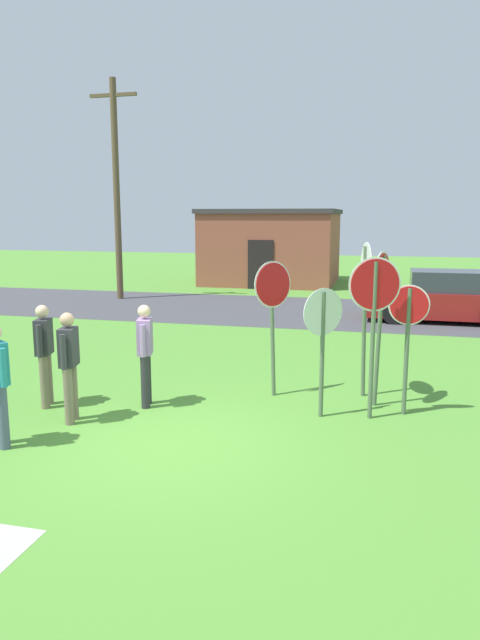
# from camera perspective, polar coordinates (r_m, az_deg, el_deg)

# --- Properties ---
(ground_plane) EXTENTS (80.00, 80.00, 0.00)m
(ground_plane) POSITION_cam_1_polar(r_m,az_deg,el_deg) (8.30, -7.56, -11.81)
(ground_plane) COLOR #518E33
(street_asphalt) EXTENTS (60.00, 6.40, 0.01)m
(street_asphalt) POSITION_cam_1_polar(r_m,az_deg,el_deg) (19.36, 5.28, 0.95)
(street_asphalt) COLOR #424247
(street_asphalt) RESTS_ON ground
(building_background) EXTENTS (6.05, 5.38, 3.40)m
(building_background) POSITION_cam_1_polar(r_m,az_deg,el_deg) (27.36, 3.18, 7.26)
(building_background) COLOR brown
(building_background) RESTS_ON ground
(utility_pole) EXTENTS (1.80, 0.24, 7.98)m
(utility_pole) POSITION_cam_1_polar(r_m,az_deg,el_deg) (22.38, -12.06, 12.72)
(utility_pole) COLOR brown
(utility_pole) RESTS_ON ground
(parked_car_on_street) EXTENTS (4.30, 2.02, 1.51)m
(parked_car_on_street) POSITION_cam_1_polar(r_m,az_deg,el_deg) (18.30, 19.27, 2.05)
(parked_car_on_street) COLOR maroon
(parked_car_on_street) RESTS_ON ground
(stop_sign_low_front) EXTENTS (0.54, 0.65, 2.35)m
(stop_sign_low_front) POSITION_cam_1_polar(r_m,az_deg,el_deg) (9.94, 3.24, 1.60)
(stop_sign_low_front) COLOR #51664C
(stop_sign_low_front) RESTS_ON ground
(stop_sign_leaning_left) EXTENTS (0.27, 0.78, 2.55)m
(stop_sign_leaning_left) POSITION_cam_1_polar(r_m,az_deg,el_deg) (9.58, 13.66, 1.87)
(stop_sign_leaning_left) COLOR #51664C
(stop_sign_leaning_left) RESTS_ON ground
(stop_sign_center_cluster) EXTENTS (0.76, 0.34, 2.50)m
(stop_sign_center_cluster) POSITION_cam_1_polar(r_m,az_deg,el_deg) (8.94, 13.04, 1.12)
(stop_sign_center_cluster) COLOR #51664C
(stop_sign_center_cluster) RESTS_ON ground
(stop_sign_nearest) EXTENTS (0.62, 0.08, 2.06)m
(stop_sign_nearest) POSITION_cam_1_polar(r_m,az_deg,el_deg) (9.32, 16.18, -0.85)
(stop_sign_nearest) COLOR #51664C
(stop_sign_nearest) RESTS_ON ground
(stop_sign_rear_right) EXTENTS (0.54, 0.51, 2.03)m
(stop_sign_rear_right) POSITION_cam_1_polar(r_m,az_deg,el_deg) (8.94, 8.13, -1.01)
(stop_sign_rear_right) COLOR #51664C
(stop_sign_rear_right) RESTS_ON ground
(stop_sign_leaning_right) EXTENTS (0.23, 0.81, 2.67)m
(stop_sign_leaning_right) POSITION_cam_1_polar(r_m,az_deg,el_deg) (10.05, 12.25, 2.81)
(stop_sign_leaning_right) COLOR #51664C
(stop_sign_leaning_right) RESTS_ON ground
(person_with_sunhat) EXTENTS (0.31, 0.55, 1.69)m
(person_with_sunhat) POSITION_cam_1_polar(r_m,az_deg,el_deg) (9.95, -18.69, -2.81)
(person_with_sunhat) COLOR #7A6B56
(person_with_sunhat) RESTS_ON ground
(person_on_left) EXTENTS (0.31, 0.55, 1.69)m
(person_on_left) POSITION_cam_1_polar(r_m,az_deg,el_deg) (9.56, -9.31, -2.90)
(person_on_left) COLOR #2D2D33
(person_on_left) RESTS_ON ground
(person_in_dark_shirt) EXTENTS (0.29, 0.56, 1.69)m
(person_in_dark_shirt) POSITION_cam_1_polar(r_m,az_deg,el_deg) (9.07, -16.46, -3.91)
(person_in_dark_shirt) COLOR #7A6B56
(person_in_dark_shirt) RESTS_ON ground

